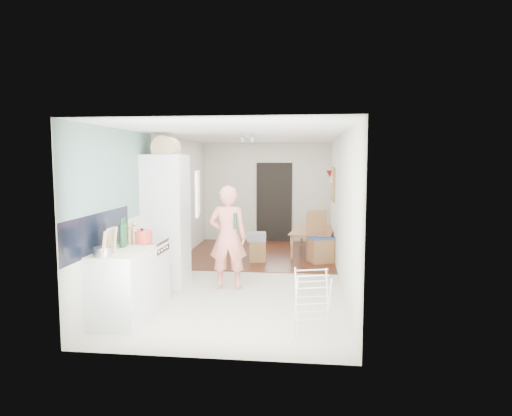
% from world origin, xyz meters
% --- Properties ---
extents(room_shell, '(3.20, 7.00, 2.50)m').
position_xyz_m(room_shell, '(0.00, 0.00, 1.25)').
color(room_shell, silver).
rests_on(room_shell, ground).
extents(floor, '(3.20, 7.00, 0.01)m').
position_xyz_m(floor, '(0.00, 0.00, 0.00)').
color(floor, beige).
rests_on(floor, ground).
extents(wood_floor_overlay, '(3.20, 3.30, 0.01)m').
position_xyz_m(wood_floor_overlay, '(0.00, 1.85, 0.01)').
color(wood_floor_overlay, '#4F2215').
rests_on(wood_floor_overlay, room_shell).
extents(sage_wall_panel, '(0.02, 3.00, 1.30)m').
position_xyz_m(sage_wall_panel, '(-1.59, -2.00, 1.85)').
color(sage_wall_panel, gray).
rests_on(sage_wall_panel, room_shell).
extents(tile_splashback, '(0.02, 1.90, 0.50)m').
position_xyz_m(tile_splashback, '(-1.59, -2.55, 1.15)').
color(tile_splashback, black).
rests_on(tile_splashback, room_shell).
extents(doorway_recess, '(0.90, 0.04, 2.00)m').
position_xyz_m(doorway_recess, '(0.20, 3.48, 1.00)').
color(doorway_recess, black).
rests_on(doorway_recess, room_shell).
extents(base_cabinet, '(0.60, 0.90, 0.86)m').
position_xyz_m(base_cabinet, '(-1.30, -2.55, 0.43)').
color(base_cabinet, silver).
rests_on(base_cabinet, room_shell).
extents(worktop, '(0.62, 0.92, 0.06)m').
position_xyz_m(worktop, '(-1.30, -2.55, 0.89)').
color(worktop, white).
rests_on(worktop, room_shell).
extents(range_cooker, '(0.60, 0.60, 0.88)m').
position_xyz_m(range_cooker, '(-1.30, -1.80, 0.44)').
color(range_cooker, silver).
rests_on(range_cooker, room_shell).
extents(cooker_top, '(0.60, 0.60, 0.04)m').
position_xyz_m(cooker_top, '(-1.30, -1.80, 0.90)').
color(cooker_top, '#B4B4B6').
rests_on(cooker_top, room_shell).
extents(fridge_housing, '(0.66, 0.66, 2.15)m').
position_xyz_m(fridge_housing, '(-1.27, -0.78, 1.07)').
color(fridge_housing, silver).
rests_on(fridge_housing, room_shell).
extents(fridge_door, '(0.14, 0.56, 0.70)m').
position_xyz_m(fridge_door, '(-0.66, -1.08, 1.55)').
color(fridge_door, silver).
rests_on(fridge_door, room_shell).
extents(fridge_interior, '(0.02, 0.52, 0.66)m').
position_xyz_m(fridge_interior, '(-0.96, -0.78, 1.55)').
color(fridge_interior, white).
rests_on(fridge_interior, room_shell).
extents(pinboard, '(0.03, 0.90, 0.70)m').
position_xyz_m(pinboard, '(1.58, 1.90, 1.55)').
color(pinboard, tan).
rests_on(pinboard, room_shell).
extents(pinboard_frame, '(0.00, 0.94, 0.74)m').
position_xyz_m(pinboard_frame, '(1.57, 1.90, 1.55)').
color(pinboard_frame, olive).
rests_on(pinboard_frame, room_shell).
extents(wall_sconce, '(0.18, 0.18, 0.16)m').
position_xyz_m(wall_sconce, '(1.54, 2.55, 1.75)').
color(wall_sconce, maroon).
rests_on(wall_sconce, room_shell).
extents(person, '(0.76, 0.53, 1.97)m').
position_xyz_m(person, '(-0.22, -0.87, 0.98)').
color(person, '#ED826F').
rests_on(person, floor).
extents(dining_table, '(0.90, 1.40, 0.46)m').
position_xyz_m(dining_table, '(1.20, 1.96, 0.23)').
color(dining_table, olive).
rests_on(dining_table, floor).
extents(dining_chair, '(0.57, 0.57, 1.04)m').
position_xyz_m(dining_chair, '(1.31, 1.18, 0.52)').
color(dining_chair, olive).
rests_on(dining_chair, floor).
extents(stool, '(0.35, 0.35, 0.43)m').
position_xyz_m(stool, '(0.04, 1.09, 0.21)').
color(stool, olive).
rests_on(stool, floor).
extents(grey_drape, '(0.41, 0.41, 0.17)m').
position_xyz_m(grey_drape, '(0.02, 1.11, 0.51)').
color(grey_drape, gray).
rests_on(grey_drape, stool).
extents(drying_rack, '(0.48, 0.45, 0.77)m').
position_xyz_m(drying_rack, '(1.11, -2.73, 0.39)').
color(drying_rack, silver).
rests_on(drying_rack, floor).
extents(bread_bin, '(0.47, 0.46, 0.21)m').
position_xyz_m(bread_bin, '(-1.22, -0.84, 2.26)').
color(bread_bin, tan).
rests_on(bread_bin, fridge_housing).
extents(red_casserole, '(0.30, 0.30, 0.17)m').
position_xyz_m(red_casserole, '(-1.25, -1.92, 1.01)').
color(red_casserole, red).
rests_on(red_casserole, cooker_top).
extents(steel_pan, '(0.23, 0.23, 0.11)m').
position_xyz_m(steel_pan, '(-1.39, -2.87, 0.98)').
color(steel_pan, '#B4B4B6').
rests_on(steel_pan, worktop).
extents(held_bottle, '(0.05, 0.05, 0.26)m').
position_xyz_m(held_bottle, '(-0.08, -0.98, 1.11)').
color(held_bottle, '#1A3E21').
rests_on(held_bottle, person).
extents(bottle_a, '(0.09, 0.09, 0.32)m').
position_xyz_m(bottle_a, '(-1.38, -2.23, 1.08)').
color(bottle_a, '#1A3E21').
rests_on(bottle_a, worktop).
extents(bottle_b, '(0.09, 0.09, 0.31)m').
position_xyz_m(bottle_b, '(-1.38, -2.32, 1.07)').
color(bottle_b, '#1A3E21').
rests_on(bottle_b, worktop).
extents(bottle_c, '(0.09, 0.09, 0.21)m').
position_xyz_m(bottle_c, '(-1.42, -2.51, 1.03)').
color(bottle_c, silver).
rests_on(bottle_c, worktop).
extents(pepper_mill_front, '(0.08, 0.08, 0.24)m').
position_xyz_m(pepper_mill_front, '(-1.32, -2.02, 1.04)').
color(pepper_mill_front, tan).
rests_on(pepper_mill_front, worktop).
extents(pepper_mill_back, '(0.06, 0.06, 0.21)m').
position_xyz_m(pepper_mill_back, '(-1.40, -2.02, 1.03)').
color(pepper_mill_back, tan).
rests_on(pepper_mill_back, worktop).
extents(chopping_boards, '(0.07, 0.25, 0.34)m').
position_xyz_m(chopping_boards, '(-1.32, -2.82, 1.09)').
color(chopping_boards, tan).
rests_on(chopping_boards, worktop).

